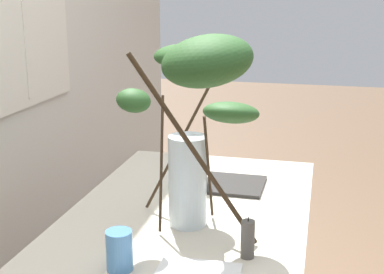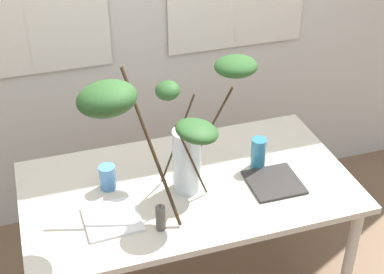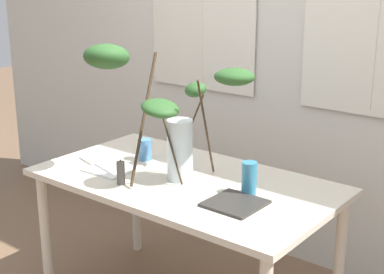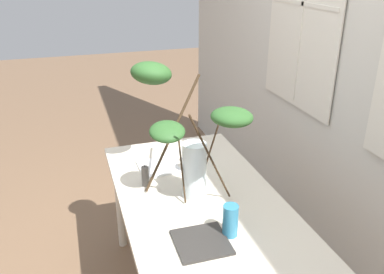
{
  "view_description": "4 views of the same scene",
  "coord_description": "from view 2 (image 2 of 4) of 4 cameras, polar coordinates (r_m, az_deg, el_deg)",
  "views": [
    {
      "loc": [
        -1.57,
        -0.42,
        1.46
      ],
      "look_at": [
        -0.03,
        -0.04,
        1.03
      ],
      "focal_mm": 50.72,
      "sensor_mm": 36.0,
      "label": 1
    },
    {
      "loc": [
        -0.58,
        -1.87,
        2.26
      ],
      "look_at": [
        0.03,
        0.02,
        0.96
      ],
      "focal_mm": 52.78,
      "sensor_mm": 36.0,
      "label": 2
    },
    {
      "loc": [
        1.61,
        -1.98,
        1.71
      ],
      "look_at": [
        0.05,
        -0.0,
        0.95
      ],
      "focal_mm": 53.59,
      "sensor_mm": 36.0,
      "label": 3
    },
    {
      "loc": [
        1.69,
        -0.57,
        1.85
      ],
      "look_at": [
        0.05,
        -0.05,
        1.09
      ],
      "focal_mm": 38.05,
      "sensor_mm": 36.0,
      "label": 4
    }
  ],
  "objects": [
    {
      "name": "drinking_glass_blue_right",
      "position": [
        2.56,
        6.72,
        -1.64
      ],
      "size": [
        0.07,
        0.07,
        0.15
      ],
      "primitive_type": "cylinder",
      "color": "teal",
      "rests_on": "dining_table"
    },
    {
      "name": "vase_with_branches",
      "position": [
        2.2,
        -2.19,
        1.61
      ],
      "size": [
        0.83,
        0.5,
        0.65
      ],
      "color": "silver",
      "rests_on": "dining_table"
    },
    {
      "name": "plate_square_left",
      "position": [
        2.32,
        -8.08,
        -8.17
      ],
      "size": [
        0.23,
        0.23,
        0.01
      ],
      "primitive_type": "cube",
      "rotation": [
        0.0,
        0.0,
        0.03
      ],
      "color": "white",
      "rests_on": "dining_table"
    },
    {
      "name": "pillar_candle",
      "position": [
        2.23,
        -3.2,
        -8.17
      ],
      "size": [
        0.04,
        0.04,
        0.12
      ],
      "color": "#514C47",
      "rests_on": "dining_table"
    },
    {
      "name": "plate_square_right",
      "position": [
        2.51,
        8.29,
        -4.54
      ],
      "size": [
        0.23,
        0.23,
        0.01
      ],
      "primitive_type": "cube",
      "rotation": [
        0.0,
        0.0,
        -0.01
      ],
      "color": "#2D2B28",
      "rests_on": "dining_table"
    },
    {
      "name": "drinking_glass_blue_left",
      "position": [
        2.46,
        -8.52,
        -4.04
      ],
      "size": [
        0.07,
        0.07,
        0.11
      ],
      "primitive_type": "cylinder",
      "color": "#4C84BC",
      "rests_on": "dining_table"
    },
    {
      "name": "dining_table",
      "position": [
        2.53,
        -0.4,
        -6.2
      ],
      "size": [
        1.44,
        0.8,
        0.73
      ],
      "color": "beige",
      "rests_on": "ground"
    }
  ]
}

